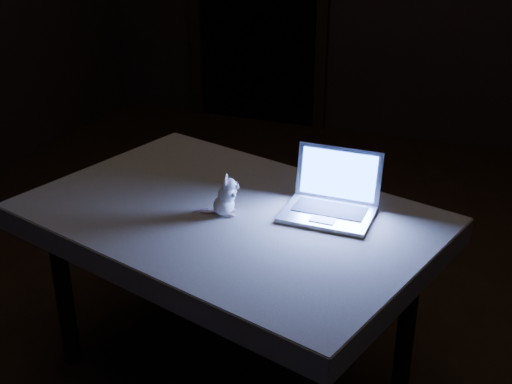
% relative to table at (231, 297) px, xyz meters
% --- Properties ---
extents(floor, '(5.00, 5.00, 0.00)m').
position_rel_table_xyz_m(floor, '(0.14, 0.26, -0.34)').
color(floor, black).
rests_on(floor, ground).
extents(table, '(1.44, 1.13, 0.68)m').
position_rel_table_xyz_m(table, '(0.00, 0.00, 0.00)').
color(table, black).
rests_on(table, floor).
extents(tablecloth, '(1.41, 1.00, 0.08)m').
position_rel_table_xyz_m(tablecloth, '(0.06, 0.04, 0.30)').
color(tablecloth, beige).
rests_on(tablecloth, table).
extents(laptop, '(0.30, 0.26, 0.20)m').
position_rel_table_xyz_m(laptop, '(0.32, 0.08, 0.45)').
color(laptop, silver).
rests_on(laptop, tablecloth).
extents(plush_mouse, '(0.12, 0.12, 0.14)m').
position_rel_table_xyz_m(plush_mouse, '(-0.01, -0.03, 0.42)').
color(plush_mouse, white).
rests_on(plush_mouse, tablecloth).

